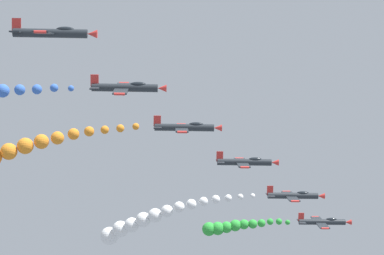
# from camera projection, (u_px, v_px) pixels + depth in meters

# --- Properties ---
(airplane_lead) EXTENTS (8.58, 10.35, 4.87)m
(airplane_lead) POSITION_uv_depth(u_px,v_px,m) (323.00, 222.00, 136.07)
(airplane_lead) COLOR #23282D
(smoke_trail_lead) EXTENTS (2.65, 17.05, 3.51)m
(smoke_trail_lead) POSITION_uv_depth(u_px,v_px,m) (230.00, 227.00, 135.11)
(smoke_trail_lead) COLOR green
(airplane_left_inner) EXTENTS (8.66, 10.35, 4.71)m
(airplane_left_inner) POSITION_uv_depth(u_px,v_px,m) (294.00, 196.00, 125.63)
(airplane_left_inner) COLOR #23282D
(smoke_trail_left_inner) EXTENTS (13.79, 28.33, 6.85)m
(smoke_trail_left_inner) POSITION_uv_depth(u_px,v_px,m) (141.00, 222.00, 130.79)
(smoke_trail_left_inner) COLOR white
(airplane_right_inner) EXTENTS (8.57, 10.35, 4.89)m
(airplane_right_inner) POSITION_uv_depth(u_px,v_px,m) (245.00, 162.00, 116.62)
(airplane_right_inner) COLOR #23282D
(airplane_left_outer) EXTENTS (8.50, 10.35, 5.01)m
(airplane_left_outer) POSITION_uv_depth(u_px,v_px,m) (185.00, 127.00, 106.50)
(airplane_left_outer) COLOR #23282D
(smoke_trail_left_outer) EXTENTS (3.03, 25.23, 8.18)m
(smoke_trail_left_outer) POSITION_uv_depth(u_px,v_px,m) (18.00, 150.00, 104.14)
(smoke_trail_left_outer) COLOR orange
(airplane_right_outer) EXTENTS (8.06, 10.35, 5.74)m
(airplane_right_outer) POSITION_uv_depth(u_px,v_px,m) (126.00, 88.00, 96.01)
(airplane_right_outer) COLOR #23282D
(airplane_trailing) EXTENTS (8.68, 10.35, 4.66)m
(airplane_trailing) POSITION_uv_depth(u_px,v_px,m) (52.00, 33.00, 85.81)
(airplane_trailing) COLOR #23282D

